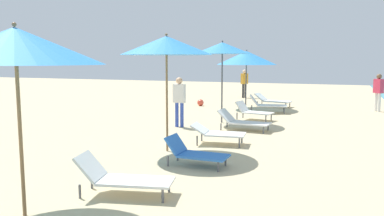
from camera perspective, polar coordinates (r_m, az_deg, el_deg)
The scene contains 15 objects.
umbrella_third at distance 5.49m, azimuth -24.79°, elevation 8.36°, with size 2.28×2.28×2.59m.
lounger_third_shoreside at distance 6.17m, azimuth -10.33°, elevation -10.07°, with size 1.58×0.89×0.64m.
umbrella_fourth at distance 8.74m, azimuth -3.82°, elevation 9.24°, with size 2.09×2.09×2.70m.
lounger_fourth_shoreside at distance 9.64m, azimuth 3.87°, elevation -3.68°, with size 1.40×0.81×0.51m.
lounger_fourth_inland at distance 7.69m, azimuth 0.48°, elevation -6.64°, with size 1.24×0.58×0.59m.
umbrella_fifth at distance 12.86m, azimuth 4.54°, elevation 8.86°, with size 1.90×1.90×2.74m.
lounger_fifth_shoreside at distance 13.68m, azimuth 9.08°, elevation -0.45°, with size 1.35×0.83×0.64m.
lounger_fifth_inland at distance 11.63m, azimuth 7.57°, elevation -1.93°, with size 1.57×0.74×0.60m.
umbrella_farthest at distance 16.85m, azimuth 8.11°, elevation 7.39°, with size 2.59×2.59×2.55m.
lounger_farthest_shoreside at distance 17.75m, azimuth 11.85°, elevation 1.15°, with size 1.69×0.94×0.59m.
lounger_farthest_inland at distance 15.60m, azimuth 11.04°, elevation 0.57°, with size 1.56×0.93×0.71m.
person_walking_near at distance 21.57m, azimuth 7.80°, elevation 4.02°, with size 0.39×0.42×1.57m.
person_walking_mid at distance 17.39m, azimuth 25.98°, elevation 2.55°, with size 0.40×0.42×1.54m.
person_walking_far at distance 12.02m, azimuth -1.90°, elevation 1.62°, with size 0.37×0.24×1.57m.
beach_ball at distance 17.68m, azimuth 1.26°, elevation 0.81°, with size 0.30×0.30×0.30m, color #E54C38.
Camera 1 is at (3.65, 5.00, 2.11)m, focal length 35.87 mm.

